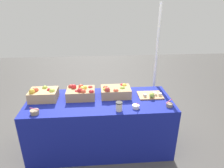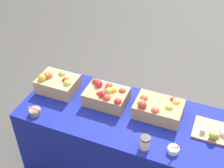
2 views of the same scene
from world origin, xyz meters
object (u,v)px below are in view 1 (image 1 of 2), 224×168
apple_crate_middle (81,93)px  sample_bowl_mid (35,112)px  cutting_board_front (151,95)px  tent_pole (155,69)px  apple_crate_right (116,91)px  sample_bowl_near (136,106)px  sample_bowl_far (169,105)px  coffee_cup (119,106)px  apple_crate_left (43,94)px

apple_crate_middle → sample_bowl_mid: (-0.51, -0.37, -0.05)m
cutting_board_front → tent_pole: bearing=69.1°
apple_crate_right → cutting_board_front: (0.48, -0.05, -0.05)m
cutting_board_front → tent_pole: (0.19, 0.50, 0.21)m
tent_pole → sample_bowl_near: bearing=-119.6°
apple_crate_middle → apple_crate_right: (0.46, 0.02, -0.01)m
sample_bowl_far → coffee_cup: bearing=-175.8°
apple_crate_right → sample_bowl_mid: 1.05m
cutting_board_front → sample_bowl_mid: 1.49m
apple_crate_middle → sample_bowl_far: bearing=-16.4°
apple_crate_right → tent_pole: tent_pole is taller
cutting_board_front → sample_bowl_near: 0.40m
tent_pole → apple_crate_right: bearing=-145.9°
coffee_cup → sample_bowl_far: bearing=4.2°
apple_crate_middle → coffee_cup: size_ratio=3.29×
apple_crate_right → tent_pole: size_ratio=0.21×
sample_bowl_near → tent_pole: bearing=60.4°
apple_crate_middle → sample_bowl_near: 0.76m
apple_crate_right → tent_pole: 0.82m
apple_crate_middle → apple_crate_left: bearing=-179.3°
sample_bowl_mid → cutting_board_front: bearing=13.1°
apple_crate_left → apple_crate_middle: (0.49, 0.01, 0.00)m
apple_crate_middle → coffee_cup: 0.60m
sample_bowl_far → sample_bowl_near: bearing=-179.3°
sample_bowl_near → tent_pole: 0.94m
apple_crate_right → apple_crate_left: bearing=-178.6°
apple_crate_left → apple_crate_right: 0.95m
apple_crate_left → coffee_cup: bearing=-20.8°
apple_crate_left → tent_pole: tent_pole is taller
cutting_board_front → sample_bowl_mid: bearing=-166.9°
coffee_cup → tent_pole: bearing=51.6°
sample_bowl_near → sample_bowl_far: 0.42m
sample_bowl_far → tent_pole: bearing=87.6°
apple_crate_middle → sample_bowl_near: size_ratio=3.88×
sample_bowl_near → sample_bowl_far: bearing=0.7°
apple_crate_middle → sample_bowl_far: apple_crate_middle is taller
apple_crate_right → sample_bowl_far: size_ratio=4.30×
cutting_board_front → sample_bowl_mid: size_ratio=3.00×
apple_crate_left → tent_pole: (1.62, 0.47, 0.15)m
sample_bowl_mid → tent_pole: size_ratio=0.06×
apple_crate_middle → sample_bowl_mid: size_ratio=3.39×
coffee_cup → apple_crate_left: bearing=159.2°
coffee_cup → apple_crate_right: bearing=90.6°
sample_bowl_mid → coffee_cup: coffee_cup is taller
cutting_board_front → coffee_cup: coffee_cup is taller
apple_crate_left → sample_bowl_near: bearing=-15.5°
apple_crate_left → sample_bowl_near: size_ratio=3.73×
apple_crate_middle → tent_pole: bearing=22.5°
apple_crate_right → sample_bowl_far: (0.63, -0.34, -0.05)m
apple_crate_right → sample_bowl_near: size_ratio=4.18×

